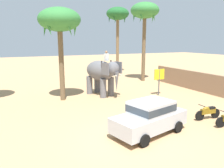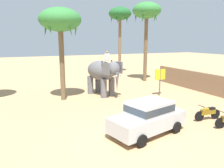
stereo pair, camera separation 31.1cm
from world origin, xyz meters
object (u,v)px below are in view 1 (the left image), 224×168
palm_tree_behind_elephant (60,22)px  palm_tree_near_hut (145,13)px  elephant_with_mahout (102,73)px  signboard_yellow (159,76)px  palm_tree_far_back (118,16)px  car_sedan_foreground (150,116)px  motorcycle_mid_row (208,112)px

palm_tree_behind_elephant → palm_tree_near_hut: palm_tree_near_hut is taller
elephant_with_mahout → signboard_yellow: size_ratio=1.67×
elephant_with_mahout → palm_tree_behind_elephant: (-3.42, -0.04, 4.09)m
elephant_with_mahout → palm_tree_far_back: bearing=57.6°
car_sedan_foreground → palm_tree_near_hut: size_ratio=0.49×
elephant_with_mahout → signboard_yellow: elephant_with_mahout is taller
signboard_yellow → elephant_with_mahout: bearing=154.9°
car_sedan_foreground → signboard_yellow: size_ratio=1.83×
motorcycle_mid_row → palm_tree_behind_elephant: (-6.91, 8.20, 5.62)m
signboard_yellow → car_sedan_foreground: bearing=-130.3°
motorcycle_mid_row → palm_tree_behind_elephant: palm_tree_behind_elephant is taller
palm_tree_behind_elephant → car_sedan_foreground: bearing=-73.1°
car_sedan_foreground → palm_tree_far_back: palm_tree_far_back is taller
elephant_with_mahout → palm_tree_near_hut: (7.15, 4.42, 5.74)m
car_sedan_foreground → elephant_with_mahout: elephant_with_mahout is taller
elephant_with_mahout → palm_tree_far_back: size_ratio=0.43×
car_sedan_foreground → motorcycle_mid_row: bearing=2.4°
car_sedan_foreground → elephant_with_mahout: bearing=84.1°
palm_tree_far_back → signboard_yellow: (-2.87, -13.69, -6.43)m
elephant_with_mahout → palm_tree_near_hut: 10.18m
elephant_with_mahout → motorcycle_mid_row: (3.49, -8.24, -1.53)m
motorcycle_mid_row → elephant_with_mahout: bearing=112.9°
motorcycle_mid_row → signboard_yellow: 6.33m
car_sedan_foreground → elephant_with_mahout: size_ratio=1.09×
palm_tree_behind_elephant → signboard_yellow: size_ratio=2.98×
elephant_with_mahout → palm_tree_near_hut: size_ratio=0.45×
motorcycle_mid_row → palm_tree_near_hut: palm_tree_near_hut is taller
elephant_with_mahout → motorcycle_mid_row: 9.07m
palm_tree_behind_elephant → signboard_yellow: palm_tree_behind_elephant is taller
car_sedan_foreground → palm_tree_behind_elephant: (-2.55, 8.38, 5.15)m
car_sedan_foreground → elephant_with_mahout: 8.53m
elephant_with_mahout → palm_tree_near_hut: palm_tree_near_hut is taller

